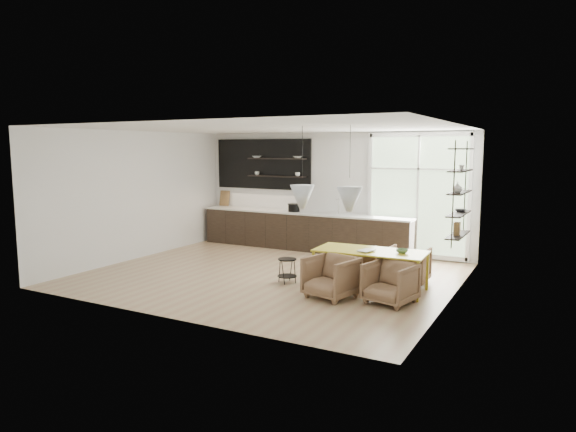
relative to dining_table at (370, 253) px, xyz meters
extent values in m
cube|color=tan|center=(-2.10, 0.07, -0.67)|extent=(7.00, 6.00, 0.01)
cube|color=silver|center=(-2.10, 3.07, 0.79)|extent=(7.00, 0.02, 2.90)
cube|color=silver|center=(-5.60, 0.07, 0.79)|extent=(0.02, 6.00, 2.90)
cube|color=silver|center=(1.40, 0.07, 0.79)|extent=(0.02, 6.00, 2.90)
cube|color=white|center=(-2.10, 0.07, 2.24)|extent=(7.00, 6.00, 0.01)
cube|color=#B2D1A5|center=(0.05, 3.04, 0.79)|extent=(2.20, 0.02, 2.70)
cube|color=silver|center=(0.05, 3.01, 0.79)|extent=(2.30, 0.08, 2.80)
cone|color=silver|center=(-1.15, -0.43, 0.99)|extent=(0.44, 0.44, 0.42)
cone|color=silver|center=(-0.25, -0.43, 0.99)|extent=(0.44, 0.44, 0.42)
cylinder|color=black|center=(-1.15, -0.43, 1.79)|extent=(0.01, 0.01, 0.89)
cylinder|color=black|center=(-0.25, -0.43, 1.79)|extent=(0.01, 0.01, 0.89)
cube|color=black|center=(-2.70, 2.74, -0.21)|extent=(5.50, 0.65, 0.90)
cube|color=#BBBCB7|center=(-2.70, 2.74, 0.26)|extent=(5.54, 0.69, 0.04)
cube|color=silver|center=(-2.70, 3.06, 0.54)|extent=(5.50, 0.02, 0.55)
cube|color=black|center=(-4.05, 3.03, 1.44)|extent=(2.80, 0.06, 1.30)
cube|color=black|center=(-3.55, 2.89, 1.59)|extent=(1.60, 0.28, 0.03)
cube|color=black|center=(-3.55, 2.89, 1.14)|extent=(1.60, 0.28, 0.03)
cube|color=brown|center=(-5.25, 2.97, 0.49)|extent=(0.30, 0.10, 0.42)
cylinder|color=silver|center=(-1.80, 2.84, 0.46)|extent=(0.02, 0.02, 0.40)
imported|color=white|center=(-4.15, 2.89, 1.63)|extent=(0.22, 0.22, 0.05)
imported|color=white|center=(-2.95, 2.89, 1.63)|extent=(0.22, 0.22, 0.05)
imported|color=white|center=(-4.15, 2.89, 1.20)|extent=(0.12, 0.12, 0.10)
imported|color=white|center=(-2.95, 2.89, 1.20)|extent=(0.12, 0.12, 0.10)
cylinder|color=black|center=(-2.96, 2.71, 0.37)|extent=(0.29, 0.29, 0.18)
cube|color=black|center=(1.26, 0.67, 1.04)|extent=(0.02, 0.02, 1.90)
cube|color=black|center=(1.26, 1.87, 1.04)|extent=(0.02, 0.02, 1.90)
cube|color=black|center=(1.26, 1.27, 0.24)|extent=(0.26, 1.20, 0.02)
cube|color=black|center=(1.26, 1.27, 0.64)|extent=(0.26, 1.20, 0.02)
cube|color=black|center=(1.26, 1.27, 1.04)|extent=(0.26, 1.20, 0.02)
cube|color=black|center=(1.26, 1.27, 1.44)|extent=(0.26, 1.20, 0.03)
cube|color=black|center=(1.26, 1.27, 1.84)|extent=(0.26, 1.20, 0.03)
imported|color=white|center=(1.26, 1.02, 1.15)|extent=(0.18, 0.18, 0.19)
imported|color=#333338|center=(1.26, 1.47, 0.68)|extent=(0.22, 0.22, 0.05)
imported|color=white|center=(1.26, 1.37, 1.50)|extent=(0.10, 0.10, 0.09)
cube|color=brown|center=(1.26, 1.17, 0.37)|extent=(0.10, 0.18, 0.24)
cube|color=gold|center=(0.00, 0.00, 0.03)|extent=(1.98, 0.95, 0.03)
cube|color=gold|center=(-0.91, -0.43, -0.32)|extent=(0.05, 0.05, 0.68)
cube|color=gold|center=(-0.94, 0.36, -0.32)|extent=(0.05, 0.05, 0.68)
cube|color=gold|center=(0.94, -0.36, -0.32)|extent=(0.05, 0.05, 0.68)
cube|color=gold|center=(0.91, 0.43, -0.32)|extent=(0.05, 0.05, 0.68)
imported|color=brown|center=(-0.47, 0.72, -0.36)|extent=(0.81, 0.83, 0.61)
imported|color=brown|center=(0.48, 0.71, -0.32)|extent=(0.74, 0.76, 0.69)
imported|color=brown|center=(-0.41, -0.80, -0.31)|extent=(0.92, 0.94, 0.71)
imported|color=brown|center=(0.57, -0.65, -0.32)|extent=(0.87, 0.88, 0.68)
cylinder|color=black|center=(-1.52, -0.30, -0.21)|extent=(0.34, 0.34, 0.02)
cylinder|color=black|center=(-1.52, -0.30, -0.53)|extent=(0.37, 0.37, 0.02)
cylinder|color=black|center=(-1.36, -0.30, -0.44)|extent=(0.02, 0.02, 0.45)
cylinder|color=black|center=(-1.52, -0.14, -0.44)|extent=(0.02, 0.02, 0.45)
cylinder|color=black|center=(-1.68, -0.30, -0.44)|extent=(0.02, 0.02, 0.45)
cylinder|color=black|center=(-1.52, -0.46, -0.44)|extent=(0.02, 0.02, 0.45)
imported|color=white|center=(-0.14, -0.10, 0.06)|extent=(0.28, 0.34, 0.03)
imported|color=#4E7346|center=(0.56, 0.04, 0.08)|extent=(0.23, 0.23, 0.07)
camera|label=1|loc=(2.95, -8.57, 1.84)|focal=32.00mm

